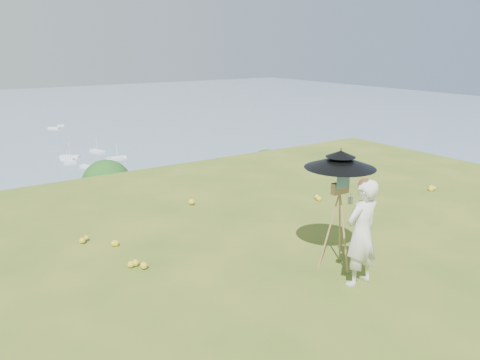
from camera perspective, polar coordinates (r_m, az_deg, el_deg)
ground at (r=9.64m, az=15.67°, el=-5.94°), size 14.00×14.00×0.00m
shoreline_tier at (r=90.13m, az=-26.28°, el=-11.74°), size 170.00×28.00×8.00m
slope_trees at (r=45.25m, az=-22.18°, el=-9.36°), size 110.00×50.00×6.00m
harbor_town at (r=87.47m, az=-26.81°, el=-7.94°), size 110.00×22.00×5.00m
wildflowers at (r=9.77m, az=14.59°, el=-5.18°), size 10.00×10.50×0.12m
painter at (r=7.22m, az=14.59°, el=-6.26°), size 0.63×0.43×1.67m
field_easel at (r=7.69m, az=11.85°, el=-5.03°), size 0.63×0.63×1.58m
sun_umbrella at (r=7.45m, az=12.06°, el=1.21°), size 1.24×1.24×0.70m
painter_cap at (r=6.96m, az=15.05°, el=-0.24°), size 0.23×0.26×0.10m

